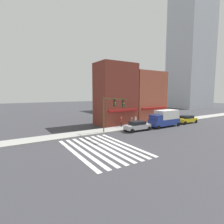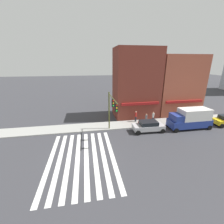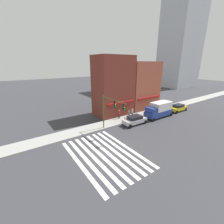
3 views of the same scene
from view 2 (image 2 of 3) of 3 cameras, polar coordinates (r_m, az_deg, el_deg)
The scene contains 11 objects.
ground_plane at distance 16.69m, azimuth -11.36°, elevation -16.68°, with size 200.00×200.00×0.00m, color #38383D.
sidewalk_left at distance 23.20m, azimuth -11.13°, elevation -5.85°, with size 120.00×3.00×0.15m.
crosswalk_stripes at distance 16.68m, azimuth -11.36°, elevation -16.67°, with size 6.80×10.80×0.01m.
storefront_row at distance 28.44m, azimuth 16.76°, elevation 9.93°, with size 15.77×5.30×11.83m.
traffic_signal at distance 18.93m, azimuth -0.10°, elevation 1.98°, with size 0.32×5.75×5.60m.
sedan_silver at distance 22.04m, azimuth 13.66°, elevation -5.21°, with size 4.45×2.02×1.59m.
box_truck_blue at distance 25.05m, azimuth 27.66°, elevation -2.13°, with size 6.20×2.42×3.04m.
pedestrian_white_shirt at distance 25.10m, azimuth 15.39°, elevation -1.82°, with size 0.32×0.32×1.77m.
pedestrian_red_jacket at distance 24.85m, azimuth 9.05°, elevation -1.56°, with size 0.32×0.32×1.77m.
pedestrian_grey_coat at distance 23.96m, azimuth 12.86°, elevation -2.58°, with size 0.32×0.32×1.77m.
fire_hydrant at distance 23.27m, azimuth 10.11°, elevation -4.26°, with size 0.24×0.24×0.84m.
Camera 2 is at (0.78, -13.67, 9.53)m, focal length 24.00 mm.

